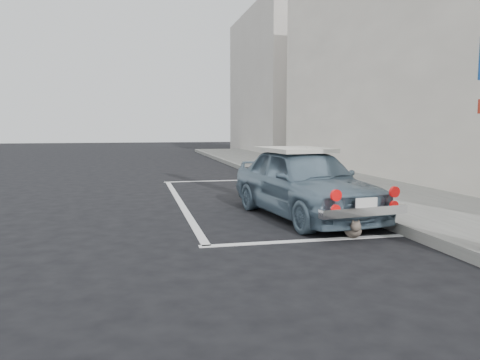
# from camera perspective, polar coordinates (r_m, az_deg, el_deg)

# --- Properties ---
(ground) EXTENTS (80.00, 80.00, 0.00)m
(ground) POSITION_cam_1_polar(r_m,az_deg,el_deg) (6.57, 3.10, -6.59)
(ground) COLOR black
(ground) RESTS_ON ground
(sidewalk) EXTENTS (2.80, 40.00, 0.15)m
(sidewalk) POSITION_cam_1_polar(r_m,az_deg,el_deg) (9.64, 18.36, -2.25)
(sidewalk) COLOR slate
(sidewalk) RESTS_ON ground
(shop_building) EXTENTS (3.50, 18.00, 7.00)m
(shop_building) POSITION_cam_1_polar(r_m,az_deg,el_deg) (13.13, 26.39, 14.60)
(shop_building) COLOR beige
(shop_building) RESTS_ON ground
(building_far) EXTENTS (3.50, 10.00, 8.00)m
(building_far) POSITION_cam_1_polar(r_m,az_deg,el_deg) (27.49, 4.58, 11.72)
(building_far) COLOR #B8B0A7
(building_far) RESTS_ON ground
(pline_rear) EXTENTS (3.00, 0.12, 0.01)m
(pline_rear) POSITION_cam_1_polar(r_m,az_deg,el_deg) (6.26, 8.80, -7.27)
(pline_rear) COLOR silver
(pline_rear) RESTS_ON ground
(pline_front) EXTENTS (3.00, 0.12, 0.01)m
(pline_front) POSITION_cam_1_polar(r_m,az_deg,el_deg) (12.94, -2.61, -0.09)
(pline_front) COLOR silver
(pline_front) RESTS_ON ground
(pline_side) EXTENTS (0.12, 7.00, 0.01)m
(pline_side) POSITION_cam_1_polar(r_m,az_deg,el_deg) (9.31, -7.32, -2.72)
(pline_side) COLOR silver
(pline_side) RESTS_ON ground
(retro_coupe) EXTENTS (1.83, 3.58, 1.17)m
(retro_coupe) POSITION_cam_1_polar(r_m,az_deg,el_deg) (7.75, 7.82, -0.21)
(retro_coupe) COLOR slate
(retro_coupe) RESTS_ON ground
(cat) EXTENTS (0.30, 0.51, 0.28)m
(cat) POSITION_cam_1_polar(r_m,az_deg,el_deg) (6.50, 13.62, -5.76)
(cat) COLOR brown
(cat) RESTS_ON ground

